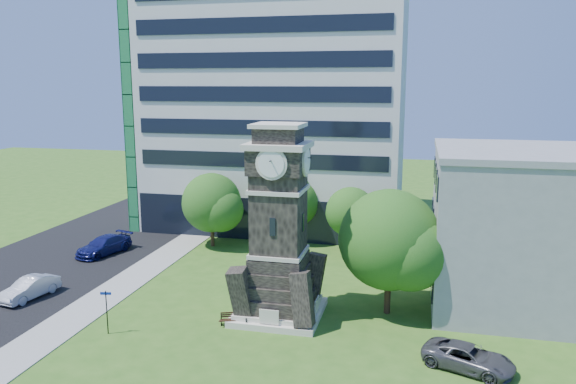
% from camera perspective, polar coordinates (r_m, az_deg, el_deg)
% --- Properties ---
extents(ground, '(160.00, 160.00, 0.00)m').
position_cam_1_polar(ground, '(35.83, -6.50, -13.10)').
color(ground, '#305C1A').
rests_on(ground, ground).
extents(sidewalk, '(3.00, 70.00, 0.06)m').
position_cam_1_polar(sidewalk, '(43.82, -16.15, -8.85)').
color(sidewalk, gray).
rests_on(sidewalk, ground).
extents(street, '(14.00, 80.00, 0.02)m').
position_cam_1_polar(street, '(48.45, -25.03, -7.57)').
color(street, black).
rests_on(street, ground).
extents(clock_tower, '(5.40, 5.40, 12.22)m').
position_cam_1_polar(clock_tower, '(35.00, -0.94, -4.42)').
color(clock_tower, beige).
rests_on(clock_tower, ground).
extents(office_tall, '(26.20, 15.11, 28.60)m').
position_cam_1_polar(office_tall, '(58.37, -1.11, 10.66)').
color(office_tall, silver).
rests_on(office_tall, ground).
extents(office_low, '(15.20, 12.20, 10.40)m').
position_cam_1_polar(office_low, '(40.75, 25.21, -3.38)').
color(office_low, gray).
rests_on(office_low, ground).
extents(car_street_mid, '(2.26, 4.50, 1.42)m').
position_cam_1_polar(car_street_mid, '(43.03, -24.76, -8.86)').
color(car_street_mid, '#B2B4BA').
rests_on(car_street_mid, ground).
extents(car_street_north, '(3.52, 5.68, 1.54)m').
position_cam_1_polar(car_street_north, '(51.30, -18.20, -5.18)').
color(car_street_north, '#131653').
rests_on(car_street_north, ground).
extents(car_east_lot, '(5.12, 3.69, 1.30)m').
position_cam_1_polar(car_east_lot, '(31.64, 17.88, -15.72)').
color(car_east_lot, '#47474B').
rests_on(car_east_lot, ground).
extents(park_bench, '(1.69, 0.45, 0.87)m').
position_cam_1_polar(park_bench, '(35.24, -5.53, -12.68)').
color(park_bench, black).
rests_on(park_bench, ground).
extents(street_sign, '(0.64, 0.06, 2.68)m').
position_cam_1_polar(street_sign, '(35.24, -17.95, -11.06)').
color(street_sign, black).
rests_on(street_sign, ground).
extents(tree_nw, '(5.87, 5.34, 6.72)m').
position_cam_1_polar(tree_nw, '(50.76, -7.68, -1.26)').
color(tree_nw, '#332114').
rests_on(tree_nw, ground).
extents(tree_nc, '(6.62, 6.02, 7.29)m').
position_cam_1_polar(tree_nc, '(52.27, -0.45, -0.54)').
color(tree_nc, '#332114').
rests_on(tree_nc, ground).
extents(tree_ne, '(4.64, 4.22, 6.02)m').
position_cam_1_polar(tree_ne, '(47.63, 6.45, -2.21)').
color(tree_ne, '#332114').
rests_on(tree_ne, ground).
extents(tree_east, '(7.04, 6.40, 8.11)m').
position_cam_1_polar(tree_east, '(36.05, 10.40, -5.08)').
color(tree_east, '#332114').
rests_on(tree_east, ground).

